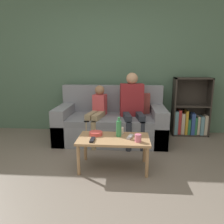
{
  "coord_description": "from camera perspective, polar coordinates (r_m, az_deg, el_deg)",
  "views": [
    {
      "loc": [
        0.4,
        -1.96,
        1.34
      ],
      "look_at": [
        0.17,
        1.18,
        0.63
      ],
      "focal_mm": 35.0,
      "sensor_mm": 36.0,
      "label": 1
    }
  ],
  "objects": [
    {
      "name": "ground_plane",
      "position": [
        2.4,
        -6.66,
        -21.17
      ],
      "size": [
        22.0,
        22.0,
        0.0
      ],
      "primitive_type": "plane",
      "color": "#70665B"
    },
    {
      "name": "bottle",
      "position": [
        2.8,
        1.79,
        -4.29
      ],
      "size": [
        0.07,
        0.07,
        0.25
      ],
      "color": "#33844C",
      "rests_on": "coffee_table"
    },
    {
      "name": "tv_remote_0",
      "position": [
        2.7,
        -5.16,
        -7.22
      ],
      "size": [
        0.05,
        0.17,
        0.02
      ],
      "rotation": [
        0.0,
        0.0,
        0.0
      ],
      "color": "black",
      "rests_on": "coffee_table"
    },
    {
      "name": "tv_remote_1",
      "position": [
        2.8,
        4.74,
        -6.46
      ],
      "size": [
        0.09,
        0.18,
        0.02
      ],
      "rotation": [
        0.0,
        0.0,
        -0.28
      ],
      "color": "#B7B7BC",
      "rests_on": "coffee_table"
    },
    {
      "name": "person_adult",
      "position": [
        3.68,
        5.33,
        2.36
      ],
      "size": [
        0.42,
        0.68,
        1.18
      ],
      "rotation": [
        0.0,
        0.0,
        0.13
      ],
      "color": "#282D38",
      "rests_on": "ground_plane"
    },
    {
      "name": "couch",
      "position": [
        3.86,
        -0.15,
        -2.83
      ],
      "size": [
        1.85,
        0.93,
        0.93
      ],
      "color": "gray",
      "rests_on": "ground_plane"
    },
    {
      "name": "coffee_table",
      "position": [
        2.8,
        0.42,
        -7.63
      ],
      "size": [
        0.9,
        0.51,
        0.41
      ],
      "color": "#A87F56",
      "rests_on": "ground_plane"
    },
    {
      "name": "snack_bowl",
      "position": [
        2.89,
        -4.23,
        -5.6
      ],
      "size": [
        0.17,
        0.17,
        0.05
      ],
      "color": "#DB4C47",
      "rests_on": "coffee_table"
    },
    {
      "name": "wall_back",
      "position": [
        4.28,
        -1.25,
        12.19
      ],
      "size": [
        12.0,
        0.06,
        2.6
      ],
      "color": "#4C6B56",
      "rests_on": "ground_plane"
    },
    {
      "name": "cup_far",
      "position": [
        2.92,
        2.3,
        -4.9
      ],
      "size": [
        0.08,
        0.08,
        0.09
      ],
      "color": "silver",
      "rests_on": "coffee_table"
    },
    {
      "name": "cup_near",
      "position": [
        2.65,
        6.81,
        -6.77
      ],
      "size": [
        0.08,
        0.08,
        0.09
      ],
      "color": "pink",
      "rests_on": "coffee_table"
    },
    {
      "name": "bookshelf",
      "position": [
        4.37,
        19.61,
        -0.59
      ],
      "size": [
        0.66,
        0.28,
        1.08
      ],
      "color": "#332D28",
      "rests_on": "ground_plane"
    },
    {
      "name": "person_child",
      "position": [
        3.68,
        -3.95,
        0.23
      ],
      "size": [
        0.32,
        0.67,
        0.96
      ],
      "rotation": [
        0.0,
        0.0,
        -0.19
      ],
      "color": "#9E8966",
      "rests_on": "ground_plane"
    }
  ]
}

